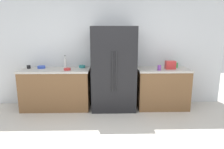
# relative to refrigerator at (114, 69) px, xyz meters

# --- Properties ---
(ground_plane) EXTENTS (10.95, 10.95, 0.00)m
(ground_plane) POSITION_rel_refrigerator_xyz_m (-0.10, -1.61, -0.92)
(ground_plane) COLOR beige
(kitchen_back_panel) EXTENTS (5.48, 0.10, 2.98)m
(kitchen_back_panel) POSITION_rel_refrigerator_xyz_m (-0.10, 0.41, 0.58)
(kitchen_back_panel) COLOR silver
(kitchen_back_panel) RESTS_ON ground_plane
(counter_left) EXTENTS (1.52, 0.66, 0.91)m
(counter_left) POSITION_rel_refrigerator_xyz_m (-1.30, 0.03, -0.46)
(counter_left) COLOR brown
(counter_left) RESTS_ON ground_plane
(counter_right) EXTENTS (1.15, 0.66, 0.91)m
(counter_right) POSITION_rel_refrigerator_xyz_m (1.11, 0.03, -0.46)
(counter_right) COLOR brown
(counter_right) RESTS_ON ground_plane
(refrigerator) EXTENTS (0.96, 0.71, 1.83)m
(refrigerator) POSITION_rel_refrigerator_xyz_m (0.00, 0.00, 0.00)
(refrigerator) COLOR black
(refrigerator) RESTS_ON ground_plane
(toaster) EXTENTS (0.22, 0.14, 0.18)m
(toaster) POSITION_rel_refrigerator_xyz_m (1.26, -0.01, 0.08)
(toaster) COLOR red
(toaster) RESTS_ON counter_right
(bottle_a) EXTENTS (0.06, 0.06, 0.29)m
(bottle_a) POSITION_rel_refrigerator_xyz_m (-1.10, 0.20, 0.11)
(bottle_a) COLOR white
(bottle_a) RESTS_ON counter_left
(cup_a) EXTENTS (0.08, 0.08, 0.07)m
(cup_a) POSITION_rel_refrigerator_xyz_m (-1.92, 0.14, 0.03)
(cup_a) COLOR black
(cup_a) RESTS_ON counter_left
(cup_b) EXTENTS (0.08, 0.08, 0.11)m
(cup_b) POSITION_rel_refrigerator_xyz_m (0.98, -0.14, 0.05)
(cup_b) COLOR purple
(cup_b) RESTS_ON counter_right
(cup_c) EXTENTS (0.09, 0.09, 0.11)m
(cup_c) POSITION_rel_refrigerator_xyz_m (1.46, 0.19, 0.05)
(cup_c) COLOR green
(cup_c) RESTS_ON counter_right
(bowl_a) EXTENTS (0.14, 0.14, 0.06)m
(bowl_a) POSITION_rel_refrigerator_xyz_m (-0.72, 0.20, 0.02)
(bowl_a) COLOR teal
(bowl_a) RESTS_ON counter_left
(bowl_b) EXTENTS (0.17, 0.17, 0.06)m
(bowl_b) POSITION_rel_refrigerator_xyz_m (-1.64, 0.15, 0.02)
(bowl_b) COLOR blue
(bowl_b) RESTS_ON counter_left
(bowl_c) EXTENTS (0.15, 0.15, 0.05)m
(bowl_c) POSITION_rel_refrigerator_xyz_m (-1.00, -0.10, 0.01)
(bowl_c) COLOR red
(bowl_c) RESTS_ON counter_left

